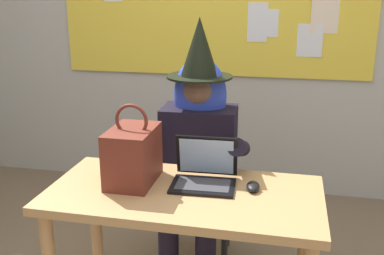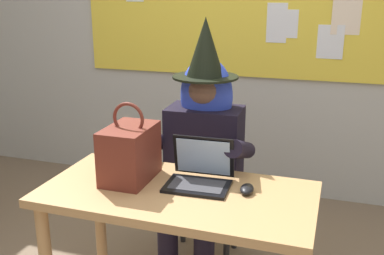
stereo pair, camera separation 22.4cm
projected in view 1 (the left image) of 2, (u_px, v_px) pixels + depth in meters
wall_back_bulletin at (214, 23)px, 3.49m from camera, size 5.47×1.92×2.66m
desk_main at (184, 213)px, 2.05m from camera, size 1.24×0.62×0.73m
chair_at_desk at (200, 179)px, 2.72m from camera, size 0.45×0.45×0.89m
person_costumed at (197, 140)px, 2.52m from camera, size 0.60×0.65×1.46m
laptop at (204, 174)px, 2.09m from camera, size 0.30×0.25×0.21m
computer_mouse at (253, 186)px, 2.03m from camera, size 0.07×0.11×0.03m
handbag at (133, 155)px, 2.08m from camera, size 0.20×0.30×0.38m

